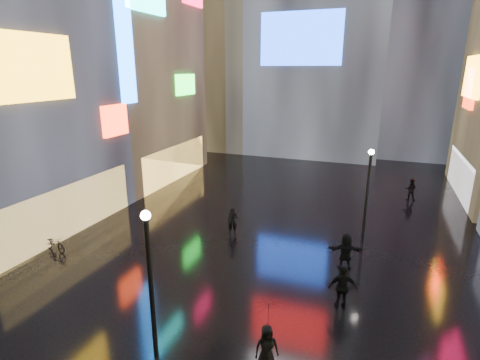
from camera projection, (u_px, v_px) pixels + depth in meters
The scene contains 12 objects.
ground at pixel (285, 222), 23.38m from camera, with size 140.00×140.00×0.00m, color black.
building_left_far at pixel (118, 46), 30.97m from camera, with size 10.28×12.00×22.00m.
tower_flank_left at pixel (218, 35), 44.10m from camera, with size 10.00×10.00×26.00m, color black.
lamp_near at pixel (150, 278), 11.68m from camera, with size 0.30×0.30×5.20m.
lamp_far at pixel (367, 190), 20.07m from camera, with size 0.30×0.30×5.20m.
pedestrian_3 at pixel (343, 287), 14.77m from camera, with size 1.09×0.45×1.86m, color black.
pedestrian_4 at pixel (267, 347), 11.81m from camera, with size 0.76×0.49×1.55m, color black.
pedestrian_5 at pixel (346, 252), 17.74m from camera, with size 1.66×0.53×1.79m, color black.
pedestrian_6 at pixel (233, 221), 21.49m from camera, with size 0.59×0.39×1.63m, color black.
pedestrian_7 at pixel (411, 189), 27.18m from camera, with size 0.77×0.60×1.59m, color black.
umbrella_2 at pixel (267, 315), 11.46m from camera, with size 0.96×0.98×0.88m, color black.
bicycle at pixel (55, 243), 19.60m from camera, with size 0.57×1.65×0.86m, color black.
Camera 1 is at (4.94, -1.26, 9.22)m, focal length 28.00 mm.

